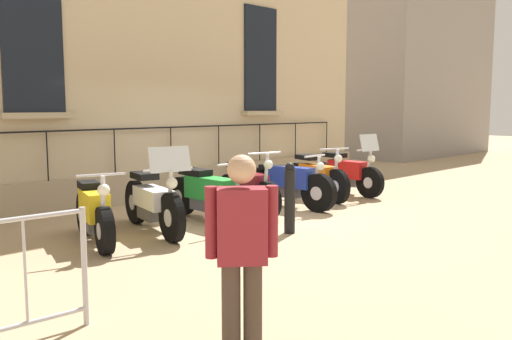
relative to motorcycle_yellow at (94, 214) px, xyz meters
The scene contains 12 objects.
ground_plane 3.05m from the motorcycle_yellow, 89.16° to the left, with size 60.00×60.00×0.00m, color tan.
building_facade 5.47m from the motorcycle_yellow, 132.68° to the left, with size 0.82×12.50×8.28m.
motorcycle_yellow is the anchor object (origin of this frame).
motorcycle_white 0.96m from the motorcycle_yellow, 88.87° to the left, with size 2.16×0.85×1.35m.
motorcycle_green 2.06m from the motorcycle_yellow, 89.23° to the left, with size 2.21×0.75×1.04m.
motorcycle_maroon 3.03m from the motorcycle_yellow, 90.89° to the left, with size 1.89×0.74×1.14m.
motorcycle_blue 3.96m from the motorcycle_yellow, 89.14° to the left, with size 2.18×0.60×1.04m.
motorcycle_orange 5.10m from the motorcycle_yellow, 91.76° to the left, with size 2.04×0.86×1.10m.
motorcycle_red 6.01m from the motorcycle_yellow, 90.60° to the left, with size 2.00×0.65×1.34m.
bollard 2.84m from the motorcycle_yellow, 57.94° to the left, with size 0.16×0.16×1.08m.
pedestrian_standing 4.18m from the motorcycle_yellow, 13.32° to the right, with size 0.40×0.43×1.57m.
distant_building 17.32m from the motorcycle_yellow, 106.41° to the left, with size 4.41×7.19×7.22m.
Camera 1 is at (6.77, -6.56, 1.90)m, focal length 37.57 mm.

